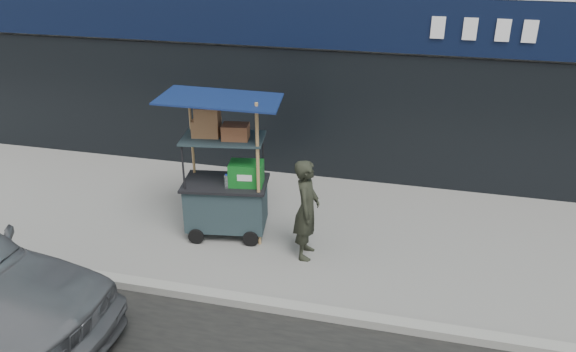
# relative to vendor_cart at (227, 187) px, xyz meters

# --- Properties ---
(ground) EXTENTS (80.00, 80.00, 0.00)m
(ground) POSITION_rel_vendor_cart_xyz_m (0.69, -1.48, -0.80)
(ground) COLOR slate
(ground) RESTS_ON ground
(curb) EXTENTS (80.00, 0.18, 0.12)m
(curb) POSITION_rel_vendor_cart_xyz_m (0.69, -1.68, -0.74)
(curb) COLOR gray
(curb) RESTS_ON ground
(vendor_cart) EXTENTS (1.86, 1.44, 2.29)m
(vendor_cart) POSITION_rel_vendor_cart_xyz_m (0.00, 0.00, 0.00)
(vendor_cart) COLOR #1C2B2F
(vendor_cart) RESTS_ON ground
(vendor_man) EXTENTS (0.39, 0.57, 1.51)m
(vendor_man) POSITION_rel_vendor_cart_xyz_m (1.32, -0.33, -0.05)
(vendor_man) COLOR black
(vendor_man) RESTS_ON ground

